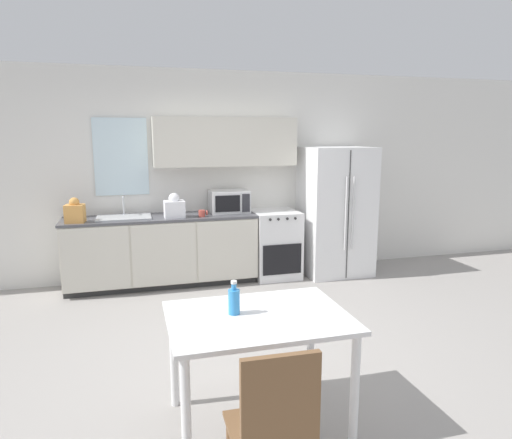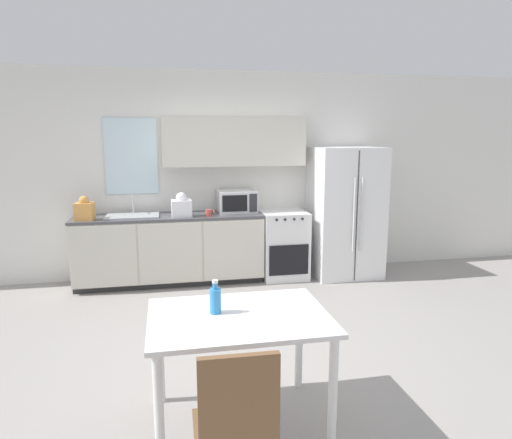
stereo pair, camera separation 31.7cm
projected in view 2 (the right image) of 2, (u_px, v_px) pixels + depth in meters
ground_plane at (233, 347)px, 4.10m from camera, size 12.00×12.00×0.00m
wall_back at (210, 170)px, 6.03m from camera, size 12.00×0.38×2.70m
kitchen_counter at (170, 249)px, 5.81m from camera, size 2.36×0.61×0.88m
oven_range at (283, 244)px, 6.07m from camera, size 0.59×0.66×0.89m
refrigerator at (345, 212)px, 6.10m from camera, size 0.88×0.80×1.72m
kitchen_sink at (133, 215)px, 5.65m from camera, size 0.64×0.44×0.24m
microwave at (237, 201)px, 5.95m from camera, size 0.49×0.39×0.29m
coffee_mug at (209, 213)px, 5.66m from camera, size 0.11×0.08×0.08m
grocery_bag_0 at (182, 206)px, 5.61m from camera, size 0.25×0.21×0.30m
grocery_bag_1 at (84, 210)px, 5.38m from camera, size 0.23×0.20×0.29m
dining_table at (239, 331)px, 2.91m from camera, size 1.14×0.82×0.75m
dining_chair_near at (237, 425)px, 2.14m from camera, size 0.41×0.41×0.93m
drink_bottle at (215, 300)px, 2.91m from camera, size 0.07×0.07×0.22m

